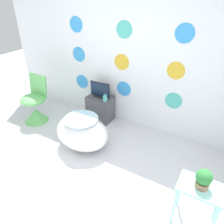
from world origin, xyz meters
name	(u,v)px	position (x,y,z in m)	size (l,w,h in m)	color
ground_plane	(47,192)	(0.00, 0.00, 0.00)	(12.00, 12.00, 0.00)	silver
wall_back_dotted	(124,52)	(0.00, 2.03, 1.30)	(4.98, 0.05, 2.60)	white
bathtub	(82,132)	(-0.14, 0.96, 0.27)	(0.87, 0.64, 0.54)	white
chair	(35,107)	(-1.38, 1.15, 0.29)	(0.46, 0.46, 0.87)	#66C166
tv_cabinet	(100,108)	(-0.35, 1.81, 0.24)	(0.46, 0.34, 0.48)	#4C4C51
tv	(100,90)	(-0.35, 1.81, 0.60)	(0.40, 0.12, 0.28)	black
vase	(105,98)	(-0.18, 1.70, 0.54)	(0.08, 0.08, 0.13)	#51B2AD
side_table	(199,195)	(1.67, 0.52, 0.42)	(0.44, 0.30, 0.54)	#99E0D8
potted_plant_left	(204,179)	(1.67, 0.52, 0.65)	(0.16, 0.16, 0.21)	#8C6B4C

